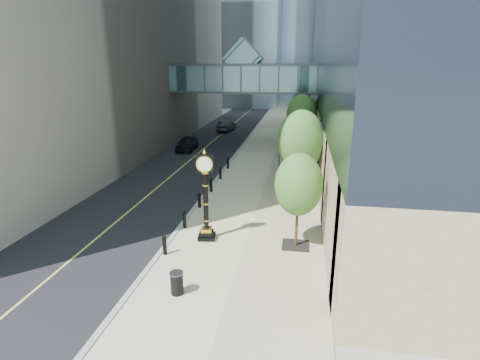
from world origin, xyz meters
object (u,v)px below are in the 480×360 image
Objects in this scene: street_clock at (206,202)px; trash_bin at (177,284)px; car_far at (227,126)px; car_near at (187,143)px; pedestrian at (311,173)px.

trash_bin is (0.06, -5.11, -1.63)m from street_clock.
car_near is at bearing 89.33° from car_far.
pedestrian is at bearing 70.85° from trash_bin.
car_near is (-7.47, 20.84, -1.37)m from street_clock.
street_clock reaches higher than car_far.
trash_bin is 0.21× the size of car_near.
street_clock is 22.18m from car_near.
car_far is (-5.71, 38.70, 0.25)m from trash_bin.
car_far is (-5.65, 33.59, -1.37)m from street_clock.
pedestrian reaches higher than trash_bin.
street_clock is 2.90× the size of pedestrian.
street_clock is 1.06× the size of car_far.
car_near is (-7.53, 25.95, 0.25)m from trash_bin.
trash_bin is at bearing -97.40° from street_clock.
car_near is 12.88m from car_far.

